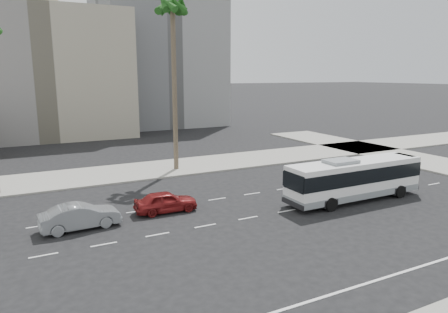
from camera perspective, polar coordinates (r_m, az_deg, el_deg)
ground at (r=27.76m, az=8.80°, el=-7.59°), size 700.00×700.00×0.00m
sidewalk_north at (r=40.81m, az=-3.99°, el=-1.19°), size 120.00×7.00×0.15m
midrise_beige_west at (r=66.26m, az=-24.42°, el=10.47°), size 24.00×18.00×18.00m
midrise_gray_center at (r=76.96m, az=-9.50°, el=14.30°), size 20.00×20.00×26.00m
civic_tower at (r=273.14m, az=-25.17°, el=16.71°), size 42.00×42.00×129.00m
highrise_right at (r=259.66m, az=-14.05°, el=16.90°), size 26.00×26.00×70.00m
highrise_far at (r=294.64m, az=-10.48°, el=15.38°), size 22.00×22.00×60.00m
city_bus at (r=30.84m, az=17.87°, el=-2.89°), size 10.91×2.67×3.13m
car_a at (r=27.38m, az=-8.18°, el=-6.28°), size 1.84×4.22×1.42m
car_b at (r=25.69m, az=-19.55°, el=-7.94°), size 1.87×4.67×1.51m
palm_near at (r=38.47m, az=-7.24°, el=19.81°), size 4.80×4.80×16.15m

